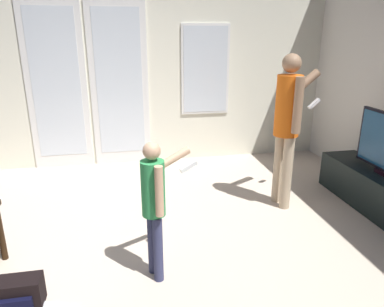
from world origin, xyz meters
The scene contains 5 objects.
ground_plane centered at (0.00, 0.00, -0.01)m, with size 6.25×5.19×0.02m, color beige.
wall_back_with_doors centered at (0.01, 2.56, 1.39)m, with size 6.25×0.09×2.87m.
person_adult centered at (1.84, 0.87, 0.94)m, with size 0.59×0.47×1.56m.
person_child centered at (0.42, -0.07, 0.63)m, with size 0.44×0.38×1.05m.
backpack centered at (-0.52, -0.24, 0.10)m, with size 0.32×0.20×0.21m.
Camera 1 is at (0.24, -2.35, 1.72)m, focal length 33.33 mm.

